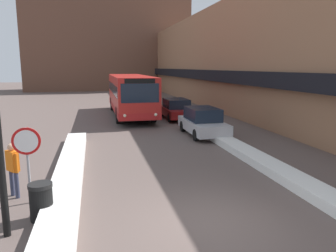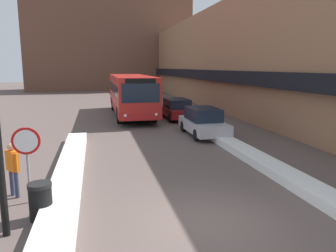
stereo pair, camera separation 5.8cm
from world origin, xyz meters
TOP-DOWN VIEW (x-y plane):
  - ground_plane at (0.00, 0.00)m, footprint 160.00×160.00m
  - building_row_right at (9.97, 24.00)m, footprint 5.50×60.00m
  - building_backdrop_far at (0.00, 49.26)m, footprint 26.00×8.00m
  - snow_bank_left at (-3.60, 2.29)m, footprint 0.90×15.79m
  - snow_bank_right at (3.60, 3.92)m, footprint 0.90×18.82m
  - city_bus at (0.08, 18.42)m, footprint 2.71×11.37m
  - parked_car_front at (3.20, 10.05)m, footprint 1.82×4.22m
  - parked_car_back at (3.20, 16.08)m, footprint 1.84×4.33m
  - stop_sign at (-4.52, 2.26)m, footprint 0.76×0.08m
  - street_lamp at (-4.42, 0.44)m, footprint 1.46×0.36m
  - pedestrian at (-5.05, 2.84)m, footprint 0.43×0.46m
  - trash_bin at (-4.05, 1.12)m, footprint 0.59×0.59m

SIDE VIEW (x-z plane):
  - ground_plane at x=0.00m, z-range 0.00..0.00m
  - snow_bank_right at x=3.60m, z-range 0.00..0.32m
  - snow_bank_left at x=-3.60m, z-range 0.00..0.40m
  - trash_bin at x=-4.05m, z-range 0.00..0.95m
  - parked_car_back at x=3.20m, z-range 0.00..1.47m
  - parked_car_front at x=3.20m, z-range -0.01..1.53m
  - pedestrian at x=-5.05m, z-range 0.16..1.78m
  - stop_sign at x=-4.52m, z-range 0.48..2.65m
  - city_bus at x=0.08m, z-range 0.16..3.28m
  - street_lamp at x=-4.42m, z-range 0.75..6.77m
  - building_row_right at x=9.97m, z-range -0.01..8.99m
  - building_backdrop_far at x=0.00m, z-range 0.00..18.67m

